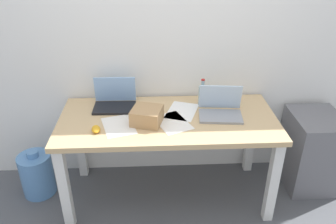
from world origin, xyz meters
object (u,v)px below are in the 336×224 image
filing_cabinet (311,151)px  laptop_right (220,109)px  water_cooler_jug (37,174)px  laptop_left (115,101)px  desk (168,130)px  computer_mouse (96,129)px  beer_bottle (202,95)px  cardboard_box (147,116)px

filing_cabinet → laptop_right: bearing=-174.3°
water_cooler_jug → laptop_left: bearing=9.9°
desk → laptop_right: laptop_right is taller
desk → computer_mouse: size_ratio=16.35×
beer_bottle → filing_cabinet: (0.94, -0.10, -0.50)m
cardboard_box → laptop_right: bearing=9.2°
laptop_right → water_cooler_jug: bearing=177.8°
beer_bottle → cardboard_box: beer_bottle is taller
water_cooler_jug → laptop_right: bearing=-2.2°
filing_cabinet → computer_mouse: bearing=-171.1°
water_cooler_jug → filing_cabinet: filing_cabinet is taller
laptop_left → computer_mouse: laptop_left is taller
laptop_left → cardboard_box: size_ratio=1.58×
beer_bottle → desk: bearing=-144.3°
laptop_right → beer_bottle: bearing=123.0°
laptop_right → filing_cabinet: laptop_right is taller
cardboard_box → water_cooler_jug: cardboard_box is taller
beer_bottle → filing_cabinet: size_ratio=0.34×
beer_bottle → computer_mouse: 0.88m
laptop_left → filing_cabinet: size_ratio=0.50×
laptop_right → computer_mouse: size_ratio=3.40×
laptop_right → computer_mouse: laptop_right is taller
laptop_left → laptop_right: size_ratio=0.97×
desk → water_cooler_jug: desk is taller
desk → cardboard_box: cardboard_box is taller
laptop_left → beer_bottle: (0.69, 0.00, 0.04)m
laptop_left → laptop_right: bearing=-12.4°
desk → water_cooler_jug: 1.19m
laptop_right → beer_bottle: 0.22m
computer_mouse → water_cooler_jug: bearing=144.7°
cardboard_box → water_cooler_jug: size_ratio=0.50×
laptop_left → computer_mouse: size_ratio=3.30×
cardboard_box → computer_mouse: bearing=-164.3°
laptop_right → laptop_left: bearing=167.6°
water_cooler_jug → filing_cabinet: size_ratio=0.63×
desk → beer_bottle: 0.40m
desk → beer_bottle: beer_bottle is taller
laptop_left → cardboard_box: 0.37m
laptop_left → beer_bottle: size_ratio=1.49×
laptop_right → water_cooler_jug: 1.61m
desk → water_cooler_jug: bearing=175.7°
laptop_left → filing_cabinet: 1.71m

